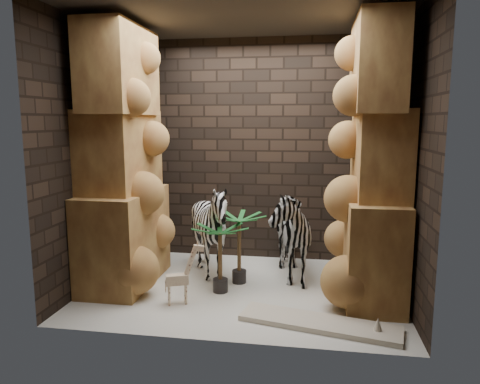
% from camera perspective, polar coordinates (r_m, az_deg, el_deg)
% --- Properties ---
extents(floor, '(3.50, 3.50, 0.00)m').
position_cam_1_polar(floor, '(5.25, 0.24, -12.24)').
color(floor, silver).
rests_on(floor, ground).
extents(ceiling, '(3.50, 3.50, 0.00)m').
position_cam_1_polar(ceiling, '(5.01, 0.27, 21.67)').
color(ceiling, '#37322C').
rests_on(ceiling, ground).
extents(wall_back, '(3.50, 0.00, 3.50)m').
position_cam_1_polar(wall_back, '(6.14, 2.06, 5.27)').
color(wall_back, black).
rests_on(wall_back, ground).
extents(wall_front, '(3.50, 0.00, 3.50)m').
position_cam_1_polar(wall_front, '(3.68, -2.76, 2.69)').
color(wall_front, black).
rests_on(wall_front, ground).
extents(wall_left, '(0.00, 3.00, 3.00)m').
position_cam_1_polar(wall_left, '(5.46, -18.28, 4.33)').
color(wall_left, black).
rests_on(wall_left, ground).
extents(wall_right, '(0.00, 3.00, 3.00)m').
position_cam_1_polar(wall_right, '(4.95, 20.75, 3.76)').
color(wall_right, black).
rests_on(wall_right, ground).
extents(rock_pillar_left, '(0.68, 1.30, 3.00)m').
position_cam_1_polar(rock_pillar_left, '(5.30, -14.91, 4.36)').
color(rock_pillar_left, tan).
rests_on(rock_pillar_left, floor).
extents(rock_pillar_right, '(0.58, 1.25, 3.00)m').
position_cam_1_polar(rock_pillar_right, '(4.89, 16.96, 3.90)').
color(rock_pillar_right, tan).
rests_on(rock_pillar_right, floor).
extents(zebra_right, '(0.90, 1.26, 1.34)m').
position_cam_1_polar(zebra_right, '(5.47, 5.63, -4.05)').
color(zebra_right, white).
rests_on(zebra_right, floor).
extents(zebra_left, '(1.27, 1.42, 1.08)m').
position_cam_1_polar(zebra_left, '(5.45, -3.72, -5.48)').
color(zebra_left, white).
rests_on(zebra_left, floor).
extents(giraffe_toy, '(0.37, 0.24, 0.68)m').
position_cam_1_polar(giraffe_toy, '(4.78, -8.04, -10.18)').
color(giraffe_toy, '#FFE1BB').
rests_on(giraffe_toy, floor).
extents(palm_front, '(0.36, 0.36, 0.85)m').
position_cam_1_polar(palm_front, '(5.31, -0.11, -7.16)').
color(palm_front, '#145623').
rests_on(palm_front, floor).
extents(palm_back, '(0.36, 0.36, 0.78)m').
position_cam_1_polar(palm_back, '(5.04, -2.54, -8.48)').
color(palm_back, '#145623').
rests_on(palm_back, floor).
extents(surfboard, '(1.55, 0.69, 0.05)m').
position_cam_1_polar(surfboard, '(4.45, 10.07, -16.14)').
color(surfboard, beige).
rests_on(surfboard, floor).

